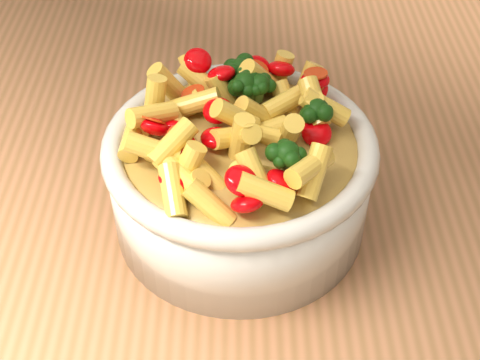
{
  "coord_description": "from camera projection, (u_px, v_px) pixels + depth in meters",
  "views": [
    {
      "loc": [
        -0.02,
        -0.49,
        1.33
      ],
      "look_at": [
        -0.01,
        -0.07,
        0.95
      ],
      "focal_mm": 50.0,
      "sensor_mm": 36.0,
      "label": 1
    }
  ],
  "objects": [
    {
      "name": "serving_bowl",
      "position": [
        240.0,
        179.0,
        0.57
      ],
      "size": [
        0.23,
        0.23,
        0.1
      ],
      "color": "silver",
      "rests_on": "table"
    },
    {
      "name": "pasta_salad",
      "position": [
        240.0,
        123.0,
        0.53
      ],
      "size": [
        0.18,
        0.18,
        0.04
      ],
      "color": "#FBBB4F",
      "rests_on": "serving_bowl"
    },
    {
      "name": "table",
      "position": [
        253.0,
        236.0,
        0.73
      ],
      "size": [
        1.2,
        0.8,
        0.9
      ],
      "color": "#AD6F4A",
      "rests_on": "ground"
    }
  ]
}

